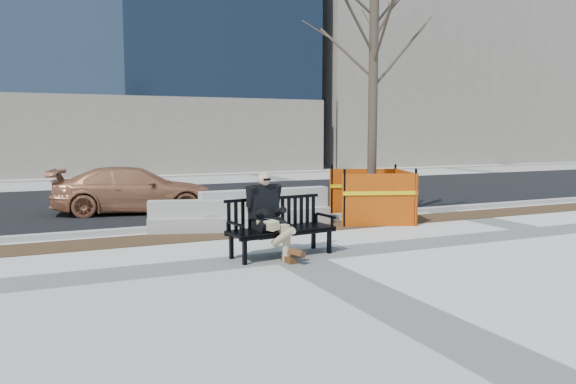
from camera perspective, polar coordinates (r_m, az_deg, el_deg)
name	(u,v)px	position (r m, az deg, el deg)	size (l,w,h in m)	color
ground	(292,256)	(10.23, 0.40, -6.54)	(120.00, 120.00, 0.00)	beige
mulch_strip	(244,233)	(12.59, -4.51, -4.11)	(40.00, 1.20, 0.02)	#47301C
asphalt_street	(179,201)	(18.49, -10.96, -0.89)	(60.00, 10.40, 0.01)	black
curb	(230,224)	(13.47, -5.87, -3.21)	(60.00, 0.25, 0.12)	#9E9B93
bench	(281,256)	(10.27, -0.68, -6.49)	(2.01, 0.72, 1.07)	black
seated_man	(267,257)	(10.19, -2.13, -6.60)	(0.65, 1.08, 1.51)	black
tree_fence	(371,221)	(14.37, 8.39, -2.89)	(2.74, 2.74, 6.86)	#DD4C0B
sedan	(135,213)	(16.17, -15.20, -2.03)	(1.77, 4.36, 1.27)	#A96745
jersey_barrier_left	(207,232)	(12.78, -8.24, -4.03)	(2.56, 0.51, 0.73)	#A5A29A
jersey_barrier_right	(265,227)	(13.35, -2.30, -3.53)	(3.16, 0.63, 0.91)	#AAA89F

